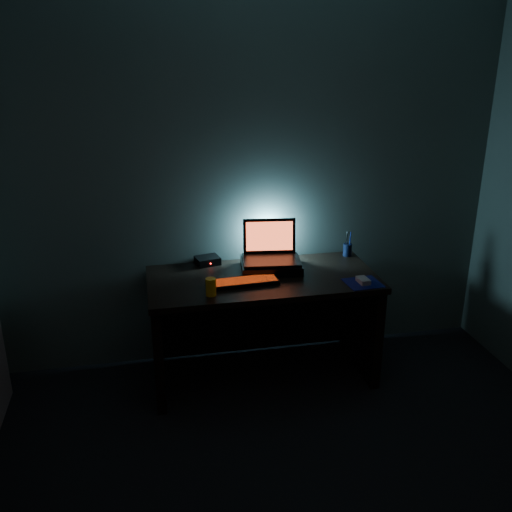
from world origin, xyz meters
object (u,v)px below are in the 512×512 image
Objects in this scene: keyboard at (243,282)px; juice_glass at (211,287)px; router at (207,260)px; mouse at (363,280)px; laptop at (270,250)px; pen_cup at (347,250)px.

juice_glass reaches higher than keyboard.
juice_glass is 0.52m from router.
router is at bearing 145.74° from mouse.
mouse is 1.07m from router.
keyboard is at bearing 164.86° from mouse.
laptop is at bearing 138.18° from mouse.
mouse is 0.56× the size of router.
pen_cup is 0.82× the size of juice_glass.
laptop is 0.88× the size of keyboard.
pen_cup is 1.01m from router.
laptop is 3.74× the size of juice_glass.
mouse reaches higher than keyboard.
juice_glass is at bearing -107.70° from router.
laptop is at bearing -170.05° from pen_cup.
pen_cup is at bearing 24.89° from juice_glass.
mouse is at bearing -14.05° from keyboard.
router is at bearing 85.47° from juice_glass.
router is at bearing 168.65° from laptop.
router is (-0.18, 0.39, 0.01)m from keyboard.
pen_cup reaches higher than keyboard.
laptop reaches higher than mouse.
mouse is (0.52, -0.39, -0.10)m from laptop.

